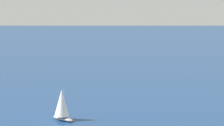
# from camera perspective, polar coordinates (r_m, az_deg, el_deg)

# --- Properties ---
(sailboat_offshore) EXTENTS (10.88, 6.71, 13.58)m
(sailboat_offshore) POSITION_cam_1_polar(r_m,az_deg,el_deg) (170.52, -6.57, -5.43)
(sailboat_offshore) COLOR #9E9993
(sailboat_offshore) RESTS_ON ground_plane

